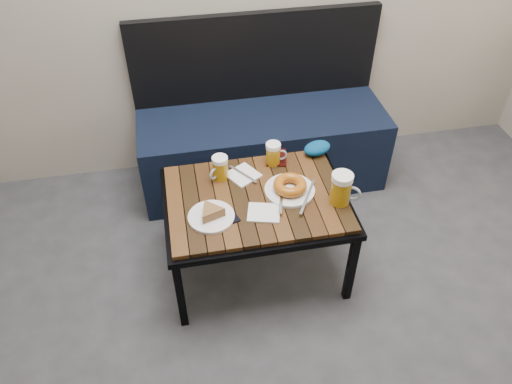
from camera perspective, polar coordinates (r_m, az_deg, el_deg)
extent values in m
cube|color=black|center=(2.95, 0.76, 4.97)|extent=(1.40, 0.50, 0.45)
cube|color=black|center=(2.89, -0.10, 15.25)|extent=(1.40, 0.05, 0.50)
cube|color=black|center=(2.24, -8.63, -11.55)|extent=(0.04, 0.03, 0.42)
cube|color=black|center=(2.35, 10.82, -8.56)|extent=(0.04, 0.03, 0.42)
cube|color=black|center=(2.62, -9.59, -1.80)|extent=(0.04, 0.04, 0.42)
cube|color=black|center=(2.71, 6.98, 0.36)|extent=(0.04, 0.04, 0.42)
cube|color=black|center=(2.28, 0.00, -1.22)|extent=(0.84, 0.62, 0.03)
cube|color=#3C240D|center=(2.26, 0.00, -0.74)|extent=(0.80, 0.58, 0.02)
cylinder|color=#A8770D|center=(2.33, -4.09, 2.59)|extent=(0.10, 0.10, 0.10)
cylinder|color=white|center=(2.30, -4.16, 3.73)|extent=(0.07, 0.07, 0.02)
torus|color=#8C999E|center=(2.31, -4.80, 2.09)|extent=(0.05, 0.05, 0.06)
cylinder|color=#A8770D|center=(2.41, 1.96, 4.20)|extent=(0.08, 0.08, 0.09)
cylinder|color=white|center=(2.38, 1.99, 5.30)|extent=(0.07, 0.07, 0.02)
torus|color=#8C999E|center=(2.42, 2.91, 4.25)|extent=(0.06, 0.02, 0.06)
cylinder|color=#A8770D|center=(2.22, 9.64, 0.14)|extent=(0.12, 0.12, 0.12)
cylinder|color=white|center=(2.18, 9.86, 1.64)|extent=(0.09, 0.09, 0.03)
torus|color=#8C999E|center=(2.22, 10.97, -0.16)|extent=(0.07, 0.05, 0.08)
cylinder|color=white|center=(2.16, -5.13, -2.83)|extent=(0.20, 0.20, 0.01)
cylinder|color=white|center=(2.28, 3.86, 0.19)|extent=(0.23, 0.23, 0.02)
torus|color=#92510D|center=(2.26, 3.90, 0.80)|extent=(0.15, 0.15, 0.05)
cube|color=#A5A8AD|center=(2.24, 5.91, -0.50)|extent=(0.13, 0.22, 0.00)
cube|color=#A5A8AD|center=(2.22, 2.91, -0.91)|extent=(0.06, 0.17, 0.00)
cube|color=white|center=(2.37, -1.49, 1.95)|extent=(0.18, 0.18, 0.01)
cube|color=#A5A8AD|center=(2.36, -1.49, 2.07)|extent=(0.11, 0.15, 0.00)
cube|color=white|center=(2.17, 0.90, -2.39)|extent=(0.17, 0.15, 0.01)
cube|color=black|center=(2.15, -3.98, -3.10)|extent=(0.16, 0.14, 0.01)
cube|color=black|center=(2.47, 2.31, 3.97)|extent=(0.13, 0.16, 0.01)
ellipsoid|color=navy|center=(2.51, 6.99, 5.00)|extent=(0.17, 0.13, 0.06)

